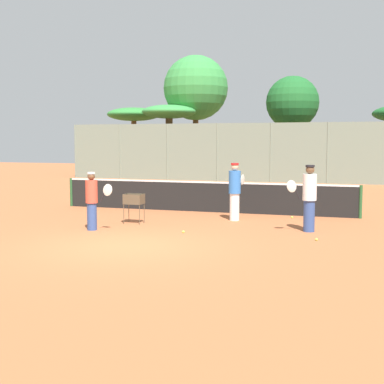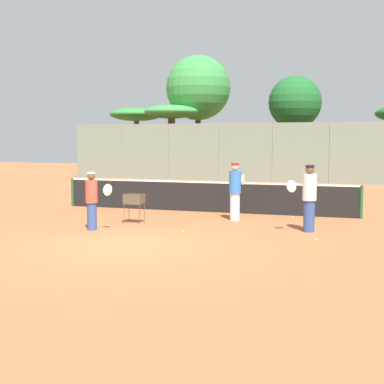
% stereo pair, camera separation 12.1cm
% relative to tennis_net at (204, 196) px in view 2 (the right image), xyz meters
% --- Properties ---
extents(ground_plane, '(80.00, 80.00, 0.00)m').
position_rel_tennis_net_xyz_m(ground_plane, '(0.00, -6.44, -0.56)').
color(ground_plane, '#B26038').
extents(tennis_net, '(10.58, 0.10, 1.07)m').
position_rel_tennis_net_xyz_m(tennis_net, '(0.00, 0.00, 0.00)').
color(tennis_net, '#26592D').
rests_on(tennis_net, ground_plane).
extents(back_fence, '(26.35, 0.08, 3.53)m').
position_rel_tennis_net_xyz_m(back_fence, '(0.00, 13.92, 1.21)').
color(back_fence, gray).
rests_on(back_fence, ground_plane).
extents(tree_0, '(4.44, 4.44, 8.31)m').
position_rel_tennis_net_xyz_m(tree_0, '(-5.88, 17.76, 5.50)').
color(tree_0, brown).
rests_on(tree_0, ground_plane).
extents(tree_1, '(3.65, 3.65, 4.86)m').
position_rel_tennis_net_xyz_m(tree_1, '(-7.21, 16.04, 3.67)').
color(tree_1, brown).
rests_on(tree_1, ground_plane).
extents(tree_2, '(3.46, 3.46, 6.70)m').
position_rel_tennis_net_xyz_m(tree_2, '(0.72, 17.94, 4.38)').
color(tree_2, brown).
rests_on(tree_2, ground_plane).
extents(tree_4, '(3.85, 3.85, 4.85)m').
position_rel_tennis_net_xyz_m(tree_4, '(-10.66, 18.02, 3.72)').
color(tree_4, brown).
rests_on(tree_4, ground_plane).
extents(player_white_outfit, '(0.88, 0.33, 1.62)m').
position_rel_tennis_net_xyz_m(player_white_outfit, '(-1.85, -4.62, 0.28)').
color(player_white_outfit, '#334C8C').
rests_on(player_white_outfit, ground_plane).
extents(player_red_cap, '(0.80, 0.65, 1.83)m').
position_rel_tennis_net_xyz_m(player_red_cap, '(3.91, -3.02, 0.39)').
color(player_red_cap, '#334C8C').
rests_on(player_red_cap, ground_plane).
extents(player_yellow_shirt, '(0.38, 0.91, 1.79)m').
position_rel_tennis_net_xyz_m(player_yellow_shirt, '(1.50, -1.62, 0.37)').
color(player_yellow_shirt, white).
rests_on(player_yellow_shirt, ground_plane).
extents(ball_cart, '(0.56, 0.41, 0.89)m').
position_rel_tennis_net_xyz_m(ball_cart, '(-1.24, -3.14, 0.10)').
color(ball_cart, brown).
rests_on(ball_cart, ground_plane).
extents(tennis_ball_0, '(0.07, 0.07, 0.07)m').
position_rel_tennis_net_xyz_m(tennis_ball_0, '(3.15, -0.61, -0.53)').
color(tennis_ball_0, '#D1E54C').
rests_on(tennis_ball_0, ground_plane).
extents(tennis_ball_1, '(0.07, 0.07, 0.07)m').
position_rel_tennis_net_xyz_m(tennis_ball_1, '(4.24, -4.33, -0.53)').
color(tennis_ball_1, '#D1E54C').
rests_on(tennis_ball_1, ground_plane).
extents(tennis_ball_3, '(0.07, 0.07, 0.07)m').
position_rel_tennis_net_xyz_m(tennis_ball_3, '(0.71, -4.29, -0.53)').
color(tennis_ball_3, '#D1E54C').
rests_on(tennis_ball_3, ground_plane).
extents(parked_car, '(4.20, 1.70, 1.60)m').
position_rel_tennis_net_xyz_m(parked_car, '(5.53, 16.32, 0.10)').
color(parked_car, white).
rests_on(parked_car, ground_plane).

